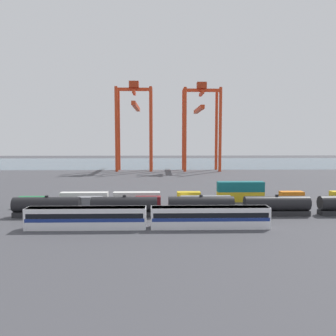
{
  "coord_description": "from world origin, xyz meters",
  "views": [
    {
      "loc": [
        -6.33,
        -83.73,
        16.22
      ],
      "look_at": [
        -3.42,
        31.11,
        6.37
      ],
      "focal_mm": 35.96,
      "sensor_mm": 36.0,
      "label": 1
    }
  ],
  "objects_px": {
    "shipping_container_0": "(31,202)",
    "gantry_crane_west": "(135,116)",
    "gantry_crane_central": "(201,118)",
    "passenger_train": "(148,217)",
    "shipping_container_7": "(240,197)",
    "freight_tank_row": "(201,206)"
  },
  "relations": [
    {
      "from": "freight_tank_row",
      "to": "gantry_crane_west",
      "type": "relative_size",
      "value": 1.73
    },
    {
      "from": "shipping_container_0",
      "to": "shipping_container_7",
      "type": "xyz_separation_m",
      "value": [
        51.58,
        6.78,
        0.0
      ]
    },
    {
      "from": "passenger_train",
      "to": "freight_tank_row",
      "type": "distance_m",
      "value": 14.51
    },
    {
      "from": "passenger_train",
      "to": "freight_tank_row",
      "type": "relative_size",
      "value": 0.56
    },
    {
      "from": "passenger_train",
      "to": "gantry_crane_central",
      "type": "xyz_separation_m",
      "value": [
        23.59,
        115.88,
        25.33
      ]
    },
    {
      "from": "shipping_container_7",
      "to": "gantry_crane_west",
      "type": "height_order",
      "value": "gantry_crane_west"
    },
    {
      "from": "gantry_crane_west",
      "to": "gantry_crane_central",
      "type": "height_order",
      "value": "gantry_crane_west"
    },
    {
      "from": "shipping_container_0",
      "to": "passenger_train",
      "type": "bearing_deg",
      "value": -33.81
    },
    {
      "from": "gantry_crane_west",
      "to": "shipping_container_0",
      "type": "bearing_deg",
      "value": -100.21
    },
    {
      "from": "gantry_crane_west",
      "to": "gantry_crane_central",
      "type": "xyz_separation_m",
      "value": [
        34.46,
        -0.9,
        -0.67
      ]
    },
    {
      "from": "shipping_container_7",
      "to": "gantry_crane_central",
      "type": "height_order",
      "value": "gantry_crane_central"
    },
    {
      "from": "freight_tank_row",
      "to": "shipping_container_7",
      "type": "height_order",
      "value": "freight_tank_row"
    },
    {
      "from": "shipping_container_7",
      "to": "passenger_train",
      "type": "bearing_deg",
      "value": -131.8
    },
    {
      "from": "freight_tank_row",
      "to": "shipping_container_0",
      "type": "relative_size",
      "value": 13.0
    },
    {
      "from": "shipping_container_0",
      "to": "shipping_container_7",
      "type": "distance_m",
      "value": 52.03
    },
    {
      "from": "shipping_container_0",
      "to": "gantry_crane_west",
      "type": "relative_size",
      "value": 0.13
    },
    {
      "from": "shipping_container_0",
      "to": "shipping_container_7",
      "type": "relative_size",
      "value": 0.5
    },
    {
      "from": "shipping_container_0",
      "to": "gantry_crane_west",
      "type": "xyz_separation_m",
      "value": [
        17.61,
        97.72,
        26.84
      ]
    },
    {
      "from": "freight_tank_row",
      "to": "gantry_crane_central",
      "type": "height_order",
      "value": "gantry_crane_central"
    },
    {
      "from": "passenger_train",
      "to": "gantry_crane_west",
      "type": "relative_size",
      "value": 0.97
    },
    {
      "from": "freight_tank_row",
      "to": "shipping_container_0",
      "type": "xyz_separation_m",
      "value": [
        -39.27,
        9.38,
        -0.86
      ]
    },
    {
      "from": "freight_tank_row",
      "to": "gantry_crane_west",
      "type": "height_order",
      "value": "gantry_crane_west"
    }
  ]
}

